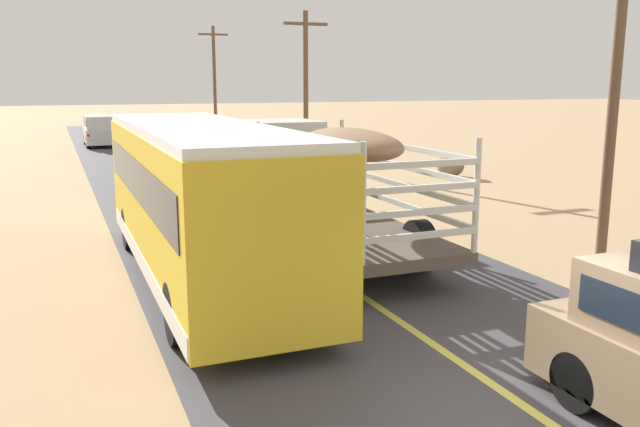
% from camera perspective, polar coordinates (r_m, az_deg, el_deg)
% --- Properties ---
extents(livestock_truck, '(2.53, 9.70, 3.02)m').
position_cam_1_polar(livestock_truck, '(17.88, -1.76, 4.04)').
color(livestock_truck, silver).
rests_on(livestock_truck, road_surface).
extents(bus, '(2.54, 10.00, 3.21)m').
position_cam_1_polar(bus, '(13.59, -10.27, 1.36)').
color(bus, gold).
rests_on(bus, road_surface).
extents(car_far, '(1.90, 4.62, 1.93)m').
position_cam_1_polar(car_far, '(44.59, -18.47, 6.92)').
color(car_far, silver).
rests_on(car_far, road_surface).
extents(power_pole_near, '(2.20, 0.24, 8.75)m').
position_cam_1_polar(power_pole_near, '(16.03, 24.32, 12.55)').
color(power_pole_near, brown).
rests_on(power_pole_near, ground).
extents(power_pole_mid, '(2.20, 0.24, 7.33)m').
position_cam_1_polar(power_pole_mid, '(32.24, -1.24, 11.12)').
color(power_pole_mid, brown).
rests_on(power_pole_mid, ground).
extents(power_pole_far, '(2.20, 0.24, 8.05)m').
position_cam_1_polar(power_pole_far, '(50.41, -9.10, 11.47)').
color(power_pole_far, brown).
rests_on(power_pole_far, ground).
extents(boulder_near_shoulder, '(1.07, 1.49, 0.98)m').
position_cam_1_polar(boulder_near_shoulder, '(29.32, 11.17, 4.11)').
color(boulder_near_shoulder, '#756656').
rests_on(boulder_near_shoulder, ground).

